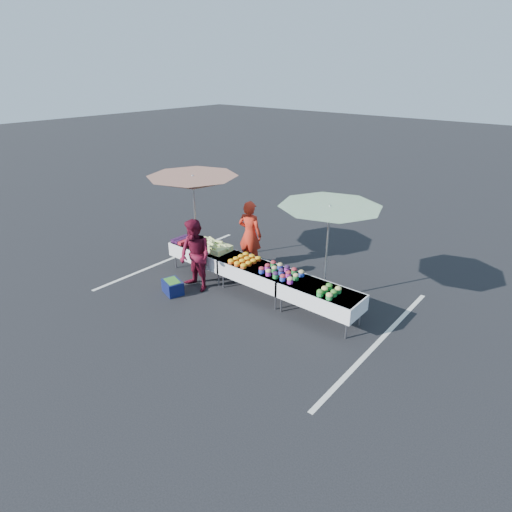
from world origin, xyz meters
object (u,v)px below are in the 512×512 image
Objects in this scene: table_left at (204,253)px; vendor at (250,235)px; table_right at (320,295)px; table_center at (256,272)px; storage_bin at (173,287)px; umbrella_left at (193,183)px; customer at (195,256)px; umbrella_right at (329,215)px.

table_left is 0.99× the size of vendor.
table_left is 1.00× the size of table_right.
storage_bin is at bearing -140.70° from table_center.
umbrella_left is (-0.70, 0.40, 1.67)m from table_left.
customer is at bearing -43.66° from umbrella_left.
vendor is 2.83m from umbrella_right.
table_center is at bearing 34.40° from customer.
vendor is 3.06× the size of storage_bin.
table_left is at bearing 117.44° from storage_bin.
table_right is 1.04× the size of customer.
table_left is 3.66m from umbrella_right.
umbrella_right reaches higher than table_center.
vendor is at bearing 27.01° from umbrella_left.
umbrella_right is (2.55, -0.30, 1.19)m from vendor.
umbrella_right reaches higher than storage_bin.
umbrella_right reaches higher than customer.
table_right is 1.78m from umbrella_right.
customer is 0.70× the size of umbrella_left.
table_left reaches higher than storage_bin.
customer is (-3.10, -0.75, 0.31)m from table_right.
table_center is at bearing 180.00° from table_right.
vendor reaches higher than storage_bin.
storage_bin is (-3.00, -2.09, -1.95)m from umbrella_right.
table_left is at bearing 180.00° from table_center.
umbrella_left is (-2.50, 0.40, 1.67)m from table_center.
vendor is (-1.12, 1.10, 0.35)m from table_center.
table_left is 1.00× the size of table_center.
customer is at bearing -56.05° from table_left.
table_right is 0.72× the size of umbrella_left.
table_center is 2.07m from storage_bin.
table_left is 3.04× the size of storage_bin.
umbrella_right reaches higher than vendor.
vendor is 2.55m from storage_bin.
table_left is 1.80m from table_center.
table_left is at bearing -29.74° from umbrella_left.
umbrella_right is 4.08× the size of storage_bin.
table_right is at bearing -64.88° from umbrella_right.
table_right is at bearing 17.94° from customer.
table_right is 4.63m from umbrella_left.
vendor reaches higher than table_right.
vendor is 0.73× the size of umbrella_left.
umbrella_right is (3.22, 0.80, 1.54)m from table_left.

